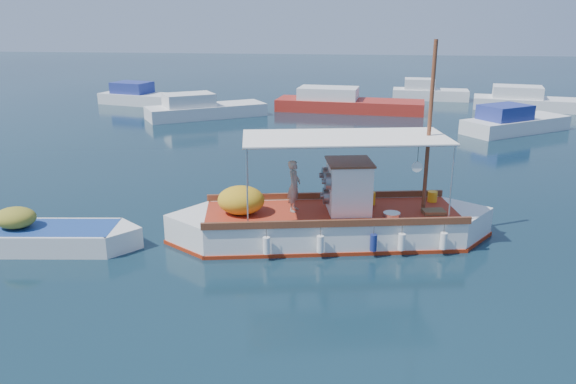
# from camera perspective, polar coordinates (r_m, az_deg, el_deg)

# --- Properties ---
(ground) EXTENTS (160.00, 160.00, 0.00)m
(ground) POSITION_cam_1_polar(r_m,az_deg,el_deg) (16.43, 4.71, -5.38)
(ground) COLOR black
(ground) RESTS_ON ground
(fishing_caique) EXTENTS (9.59, 3.90, 5.96)m
(fishing_caique) POSITION_cam_1_polar(r_m,az_deg,el_deg) (16.62, 4.22, -3.16)
(fishing_caique) COLOR white
(fishing_caique) RESTS_ON ground
(dinghy) EXTENTS (5.68, 2.08, 1.39)m
(dinghy) POSITION_cam_1_polar(r_m,az_deg,el_deg) (17.55, -23.77, -4.33)
(dinghy) COLOR white
(dinghy) RESTS_ON ground
(bg_boat_nw) EXTENTS (7.67, 6.06, 1.80)m
(bg_boat_nw) POSITION_cam_1_polar(r_m,az_deg,el_deg) (36.92, -8.64, 8.24)
(bg_boat_nw) COLOR silver
(bg_boat_nw) RESTS_ON ground
(bg_boat_n) EXTENTS (10.21, 3.81, 1.80)m
(bg_boat_n) POSITION_cam_1_polar(r_m,az_deg,el_deg) (39.20, 5.82, 8.89)
(bg_boat_n) COLOR #A1241A
(bg_boat_n) RESTS_ON ground
(bg_boat_ne) EXTENTS (6.61, 5.58, 1.80)m
(bg_boat_ne) POSITION_cam_1_polar(r_m,az_deg,el_deg) (34.36, 21.92, 6.47)
(bg_boat_ne) COLOR silver
(bg_boat_ne) RESTS_ON ground
(bg_boat_e) EXTENTS (8.47, 4.12, 1.80)m
(bg_boat_e) POSITION_cam_1_polar(r_m,az_deg,el_deg) (43.13, 23.44, 8.34)
(bg_boat_e) COLOR silver
(bg_boat_e) RESTS_ON ground
(bg_boat_far_w) EXTENTS (6.96, 3.90, 1.80)m
(bg_boat_far_w) POSITION_cam_1_polar(r_m,az_deg,el_deg) (43.39, -14.65, 9.26)
(bg_boat_far_w) COLOR silver
(bg_boat_far_w) RESTS_ON ground
(bg_boat_far_n) EXTENTS (5.85, 2.46, 1.80)m
(bg_boat_far_n) POSITION_cam_1_polar(r_m,az_deg,el_deg) (45.74, 14.02, 9.71)
(bg_boat_far_n) COLOR silver
(bg_boat_far_n) RESTS_ON ground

